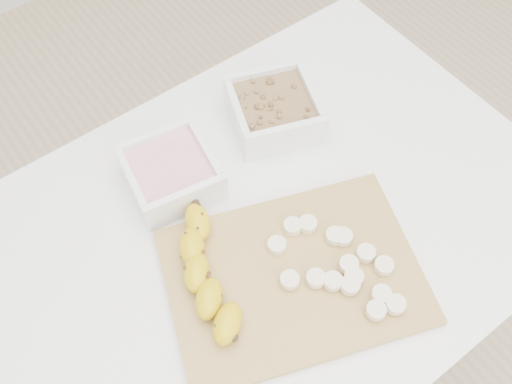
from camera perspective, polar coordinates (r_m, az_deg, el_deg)
ground at (r=1.65m, az=0.65°, el=-15.81°), size 3.50×3.50×0.00m
table at (r=1.04m, az=0.99°, el=-5.68°), size 1.00×0.70×0.75m
bowl_yogurt at (r=0.98m, az=-8.47°, el=1.94°), size 0.17×0.17×0.07m
bowl_granola at (r=1.05m, az=1.82°, el=8.22°), size 0.19×0.19×0.07m
cutting_board at (r=0.91m, az=3.75°, el=-8.41°), size 0.46×0.40×0.01m
banana at (r=0.88m, az=-4.85°, el=-8.24°), size 0.17×0.23×0.04m
banana_slices at (r=0.90m, az=8.39°, el=-7.31°), size 0.16×0.23×0.02m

